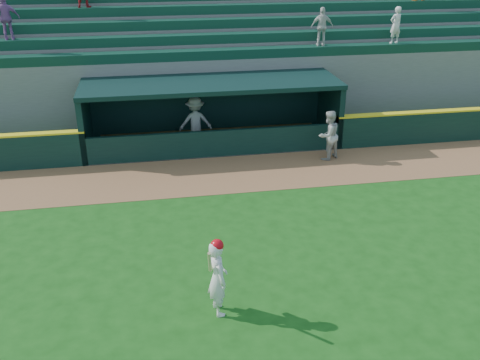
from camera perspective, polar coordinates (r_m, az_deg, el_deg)
The scene contains 7 objects.
ground at distance 13.65m, azimuth 1.17°, elevation -7.76°, with size 120.00×120.00×0.00m, color #164B12.
warning_track at distance 17.91m, azimuth -1.82°, elevation 0.62°, with size 40.00×3.00×0.01m, color brown.
dugout_player_front at distance 19.09m, azimuth 9.41°, elevation 4.73°, with size 0.86×0.67×1.78m, color #ADADA8.
dugout_player_inside at distance 20.13m, azimuth -4.78°, elevation 6.21°, with size 1.22×0.70×1.89m, color #A8A8A2.
dugout at distance 20.31m, azimuth -3.14°, elevation 7.66°, with size 9.40×2.80×2.46m.
stands at distance 24.45m, azimuth -4.58°, elevation 13.09°, with size 34.50×6.25×7.43m.
batter_at_plate at distance 11.25m, azimuth -2.40°, elevation -10.24°, with size 0.51×0.83×1.79m.
Camera 1 is at (-2.25, -11.27, 7.36)m, focal length 40.00 mm.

